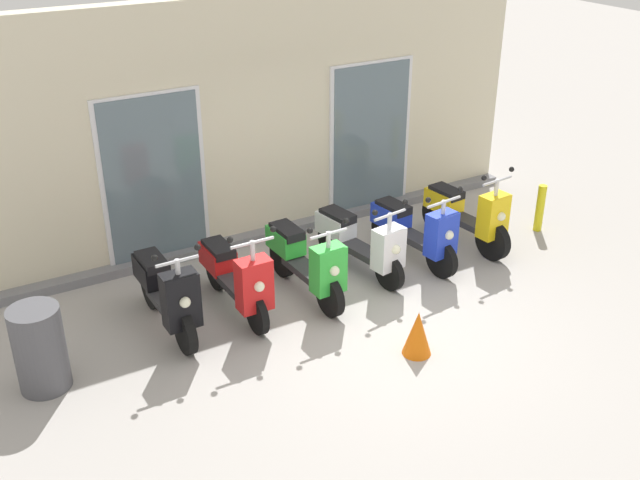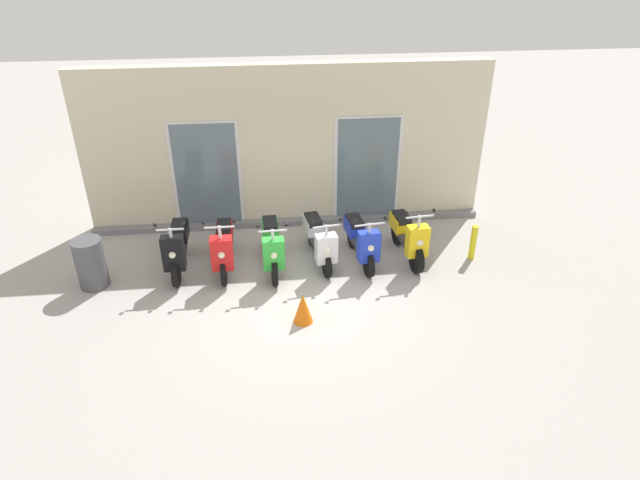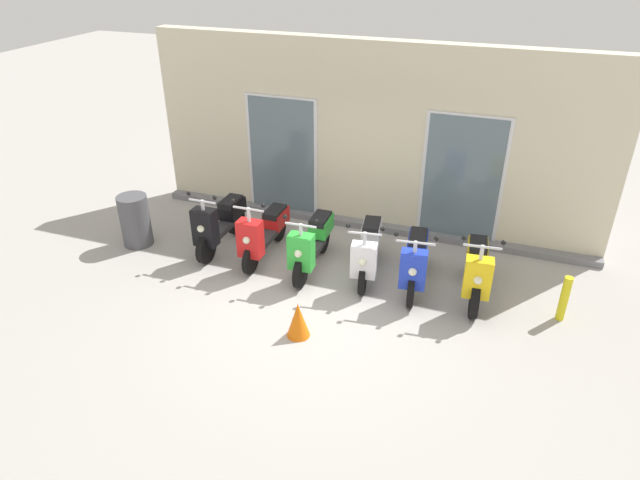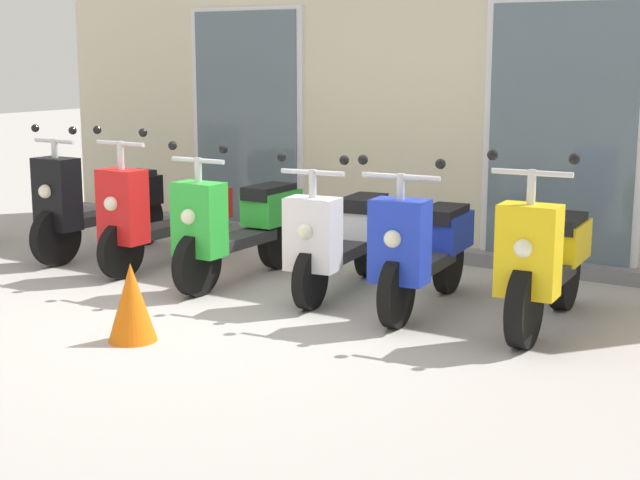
# 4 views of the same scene
# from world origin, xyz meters

# --- Properties ---
(ground_plane) EXTENTS (40.00, 40.00, 0.00)m
(ground_plane) POSITION_xyz_m (0.00, 0.00, 0.00)
(ground_plane) COLOR #A8A39E
(storefront_facade) EXTENTS (8.17, 0.50, 3.33)m
(storefront_facade) POSITION_xyz_m (0.00, 2.84, 1.61)
(storefront_facade) COLOR beige
(storefront_facade) RESTS_ON ground_plane
(scooter_black) EXTENTS (0.54, 1.60, 1.23)m
(scooter_black) POSITION_xyz_m (-2.14, 1.05, 0.49)
(scooter_black) COLOR black
(scooter_black) RESTS_ON ground_plane
(scooter_red) EXTENTS (0.58, 1.63, 1.26)m
(scooter_red) POSITION_xyz_m (-1.30, 1.03, 0.47)
(scooter_red) COLOR black
(scooter_red) RESTS_ON ground_plane
(scooter_green) EXTENTS (0.56, 1.63, 1.18)m
(scooter_green) POSITION_xyz_m (-0.42, 0.94, 0.48)
(scooter_green) COLOR black
(scooter_green) RESTS_ON ground_plane
(scooter_white) EXTENTS (0.61, 1.60, 1.14)m
(scooter_white) POSITION_xyz_m (0.47, 1.10, 0.46)
(scooter_white) COLOR black
(scooter_white) RESTS_ON ground_plane
(scooter_blue) EXTENTS (0.62, 1.58, 1.17)m
(scooter_blue) POSITION_xyz_m (1.25, 0.99, 0.47)
(scooter_blue) COLOR black
(scooter_blue) RESTS_ON ground_plane
(scooter_yellow) EXTENTS (0.58, 1.59, 1.25)m
(scooter_yellow) POSITION_xyz_m (2.16, 1.02, 0.47)
(scooter_yellow) COLOR black
(scooter_yellow) RESTS_ON ground_plane
(traffic_cone) EXTENTS (0.32, 0.32, 0.52)m
(traffic_cone) POSITION_xyz_m (0.02, -0.75, 0.26)
(traffic_cone) COLOR orange
(traffic_cone) RESTS_ON ground_plane
(curb_bollard) EXTENTS (0.12, 0.12, 0.70)m
(curb_bollard) POSITION_xyz_m (3.39, 0.86, 0.35)
(curb_bollard) COLOR yellow
(curb_bollard) RESTS_ON ground_plane
(trash_bin) EXTENTS (0.51, 0.51, 0.91)m
(trash_bin) POSITION_xyz_m (-3.59, 0.68, 0.46)
(trash_bin) COLOR #4C4C51
(trash_bin) RESTS_ON ground_plane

